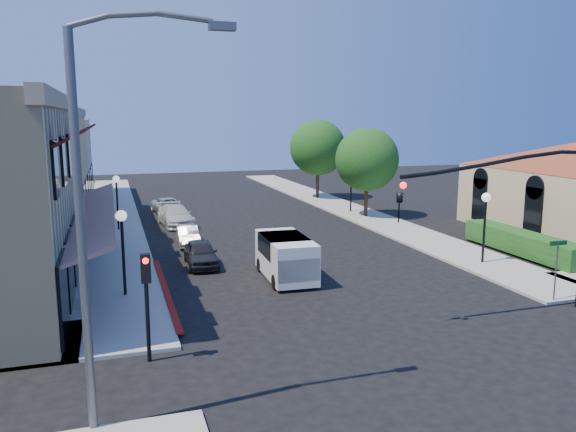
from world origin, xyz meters
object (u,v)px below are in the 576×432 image
object	(u,v)px
white_van	(286,255)
parked_car_a	(201,253)
street_name_sign	(557,261)
lamppost_right_near	(485,210)
lamppost_left_near	(122,231)
street_tree_b	(318,148)
parked_car_c	(175,215)
signal_mast_arm	(540,204)
parked_car_b	(188,236)
secondary_signal	(146,287)
lamppost_right_far	(351,177)
lamppost_left_far	(117,189)
cobra_streetlight	(96,206)
street_tree_a	(367,160)
parked_car_d	(168,206)

from	to	relation	value
white_van	parked_car_a	size ratio (longest dim) A/B	1.21
street_name_sign	lamppost_right_near	world-z (taller)	lamppost_right_near
lamppost_left_near	street_name_sign	bearing A→B (deg)	-19.93
street_tree_b	parked_car_c	distance (m)	16.81
signal_mast_arm	parked_car_b	bearing A→B (deg)	124.92
secondary_signal	white_van	world-z (taller)	secondary_signal
street_name_sign	parked_car_a	distance (m)	15.76
street_name_sign	parked_car_a	world-z (taller)	street_name_sign
lamppost_right_far	parked_car_b	size ratio (longest dim) A/B	1.10
secondary_signal	white_van	distance (m)	9.71
lamppost_right_near	parked_car_a	world-z (taller)	lamppost_right_near
street_tree_b	signal_mast_arm	xyz separation A→B (m)	(-2.94, -30.50, -0.46)
lamppost_right_far	parked_car_c	xyz separation A→B (m)	(-13.30, -1.08, -2.06)
secondary_signal	street_tree_b	bearing A→B (deg)	61.23
lamppost_left_far	lamppost_right_far	distance (m)	17.12
secondary_signal	parked_car_a	xyz separation A→B (m)	(3.20, 10.59, -1.70)
lamppost_right_near	parked_car_c	distance (m)	20.09
street_tree_b	lamppost_left_near	bearing A→B (deg)	-125.79
white_van	lamppost_left_far	bearing A→B (deg)	117.40
lamppost_left_near	parked_car_b	world-z (taller)	lamppost_left_near
signal_mast_arm	street_tree_b	bearing A→B (deg)	84.49
street_name_sign	cobra_streetlight	bearing A→B (deg)	-165.84
street_tree_b	parked_car_a	distance (m)	24.50
lamppost_right_near	street_tree_a	bearing A→B (deg)	88.77
lamppost_right_near	parked_car_d	size ratio (longest dim) A/B	0.83
secondary_signal	lamppost_right_near	bearing A→B (deg)	21.78
signal_mast_arm	parked_car_c	xyz separation A→B (m)	(-10.66, 21.42, -3.41)
lamppost_left_near	lamppost_right_far	distance (m)	23.35
secondary_signal	lamppost_left_far	xyz separation A→B (m)	(-0.50, 20.59, 0.42)
cobra_streetlight	lamppost_right_near	bearing A→B (deg)	29.54
secondary_signal	parked_car_c	xyz separation A→B (m)	(3.20, 21.51, -1.64)
lamppost_left_near	parked_car_a	xyz separation A→B (m)	(3.70, 4.00, -2.12)
lamppost_left_far	secondary_signal	bearing A→B (deg)	-88.61
signal_mast_arm	street_name_sign	bearing A→B (deg)	23.20
parked_car_d	lamppost_right_far	bearing A→B (deg)	-20.57
parked_car_a	street_tree_b	bearing A→B (deg)	57.10
parked_car_a	parked_car_b	xyz separation A→B (m)	(0.00, 4.76, -0.08)
secondary_signal	cobra_streetlight	xyz separation A→B (m)	(-1.15, -3.41, 2.95)
lamppost_right_far	parked_car_d	world-z (taller)	lamppost_right_far
secondary_signal	cobra_streetlight	bearing A→B (deg)	-108.63
lamppost_right_near	signal_mast_arm	bearing A→B (deg)	-112.12
street_tree_a	parked_car_a	bearing A→B (deg)	-143.67
cobra_streetlight	lamppost_right_near	distance (m)	20.44
lamppost_right_far	street_tree_b	bearing A→B (deg)	87.85
street_name_sign	lamppost_right_far	world-z (taller)	lamppost_right_far
street_name_sign	parked_car_c	bearing A→B (deg)	120.70
street_name_sign	white_van	size ratio (longest dim) A/B	0.57
street_tree_b	cobra_streetlight	distance (m)	38.45
parked_car_b	street_tree_a	bearing A→B (deg)	23.65
street_tree_a	street_tree_b	world-z (taller)	street_tree_b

